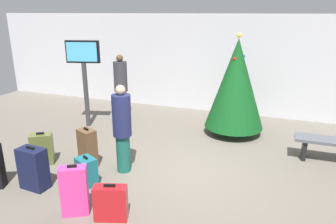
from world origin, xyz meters
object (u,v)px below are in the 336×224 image
at_px(suitcase_4, 74,191).
at_px(suitcase_5, 88,148).
at_px(traveller_1, 122,127).
at_px(holiday_tree, 236,84).
at_px(suitcase_6, 111,203).
at_px(suitcase_0, 33,169).
at_px(traveller_0, 121,85).
at_px(suitcase_3, 87,172).
at_px(suitcase_1, 42,149).
at_px(flight_info_kiosk, 84,68).

xyz_separation_m(suitcase_4, suitcase_5, (-0.70, 1.40, -0.01)).
height_order(traveller_1, suitcase_5, traveller_1).
relative_size(holiday_tree, suitcase_6, 4.25).
relative_size(suitcase_0, suitcase_4, 0.95).
bearing_deg(holiday_tree, traveller_0, 177.18).
height_order(traveller_0, suitcase_5, traveller_0).
distance_m(suitcase_4, suitcase_5, 1.56).
bearing_deg(suitcase_6, traveller_0, 116.07).
bearing_deg(traveller_1, suitcase_3, -118.31).
bearing_deg(holiday_tree, traveller_1, -121.74).
height_order(suitcase_1, suitcase_4, suitcase_4).
xyz_separation_m(flight_info_kiosk, suitcase_4, (2.02, -3.36, -1.16)).
height_order(holiday_tree, suitcase_1, holiday_tree).
distance_m(holiday_tree, suitcase_3, 4.04).
xyz_separation_m(suitcase_0, suitcase_4, (1.10, -0.37, 0.02)).
relative_size(suitcase_4, suitcase_5, 1.02).
xyz_separation_m(traveller_0, suitcase_1, (-0.12, -3.11, -0.63)).
height_order(holiday_tree, suitcase_5, holiday_tree).
xyz_separation_m(suitcase_1, suitcase_6, (2.18, -1.11, -0.04)).
bearing_deg(holiday_tree, suitcase_6, -105.52).
bearing_deg(flight_info_kiosk, suitcase_6, -51.87).
height_order(traveller_0, suitcase_3, traveller_0).
bearing_deg(suitcase_1, flight_info_kiosk, 100.57).
relative_size(flight_info_kiosk, traveller_0, 1.24).
bearing_deg(suitcase_5, holiday_tree, 48.66).
distance_m(flight_info_kiosk, suitcase_0, 3.35).
bearing_deg(suitcase_4, holiday_tree, 67.64).
height_order(suitcase_3, suitcase_4, suitcase_4).
relative_size(suitcase_5, suitcase_6, 1.37).
bearing_deg(suitcase_0, suitcase_5, 68.80).
bearing_deg(suitcase_4, suitcase_3, 112.52).
bearing_deg(traveller_1, flight_info_kiosk, 137.30).
height_order(suitcase_0, suitcase_6, suitcase_0).
xyz_separation_m(traveller_1, suitcase_0, (-1.15, -1.08, -0.52)).
bearing_deg(holiday_tree, suitcase_4, -112.36).
relative_size(suitcase_1, suitcase_6, 1.15).
bearing_deg(suitcase_5, flight_info_kiosk, 123.83).
bearing_deg(suitcase_6, traveller_1, 110.59).
relative_size(holiday_tree, suitcase_1, 3.71).
height_order(flight_info_kiosk, traveller_0, flight_info_kiosk).
distance_m(flight_info_kiosk, suitcase_4, 4.10).
xyz_separation_m(suitcase_4, suitcase_6, (0.57, 0.06, -0.12)).
distance_m(suitcase_3, suitcase_6, 1.14).
distance_m(flight_info_kiosk, traveller_0, 1.22).
bearing_deg(flight_info_kiosk, suitcase_3, -56.67).
height_order(suitcase_0, suitcase_3, suitcase_0).
distance_m(traveller_1, suitcase_6, 1.61).
xyz_separation_m(suitcase_0, suitcase_3, (0.78, 0.40, -0.12)).
distance_m(holiday_tree, suitcase_0, 4.77).
distance_m(traveller_1, suitcase_4, 1.54).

